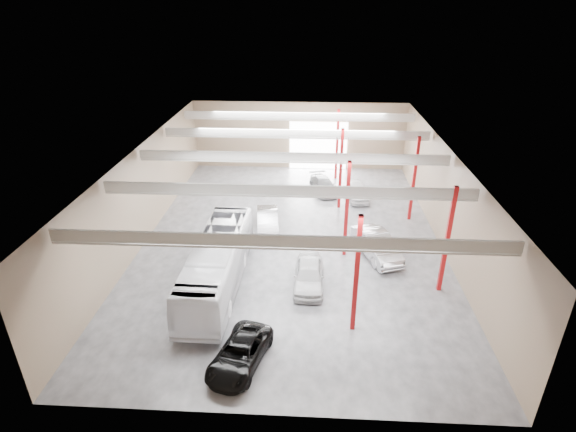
# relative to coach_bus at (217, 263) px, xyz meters

# --- Properties ---
(depot_shell) EXTENTS (22.12, 32.12, 7.06)m
(depot_shell) POSITION_rel_coach_bus_xyz_m (4.52, 6.73, 3.35)
(depot_shell) COLOR #414045
(depot_shell) RESTS_ON ground
(coach_bus) EXTENTS (2.96, 11.70, 3.24)m
(coach_bus) POSITION_rel_coach_bus_xyz_m (0.00, 0.00, 0.00)
(coach_bus) COLOR white
(coach_bus) RESTS_ON ground
(black_sedan) EXTENTS (3.27, 5.01, 1.28)m
(black_sedan) POSITION_rel_coach_bus_xyz_m (2.39, -6.75, -0.98)
(black_sedan) COLOR black
(black_sedan) RESTS_ON ground
(car_row_a) EXTENTS (1.95, 4.68, 1.58)m
(car_row_a) POSITION_rel_coach_bus_xyz_m (5.72, 0.25, -0.83)
(car_row_a) COLOR silver
(car_row_a) RESTS_ON ground
(car_row_b) EXTENTS (2.17, 4.81, 1.53)m
(car_row_b) POSITION_rel_coach_bus_xyz_m (2.39, 7.75, -0.86)
(car_row_b) COLOR #A6A7AA
(car_row_b) RESTS_ON ground
(car_row_c) EXTENTS (3.02, 4.90, 1.33)m
(car_row_c) POSITION_rel_coach_bus_xyz_m (6.89, 15.65, -0.96)
(car_row_c) COLOR slate
(car_row_c) RESTS_ON ground
(car_right_near) EXTENTS (3.42, 5.52, 1.72)m
(car_right_near) POSITION_rel_coach_bus_xyz_m (10.43, 4.18, -0.76)
(car_right_near) COLOR #A7A7AC
(car_right_near) RESTS_ON ground
(car_right_far) EXTENTS (2.18, 4.52, 1.49)m
(car_right_far) POSITION_rel_coach_bus_xyz_m (9.89, 14.24, -0.88)
(car_right_far) COLOR white
(car_right_far) RESTS_ON ground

